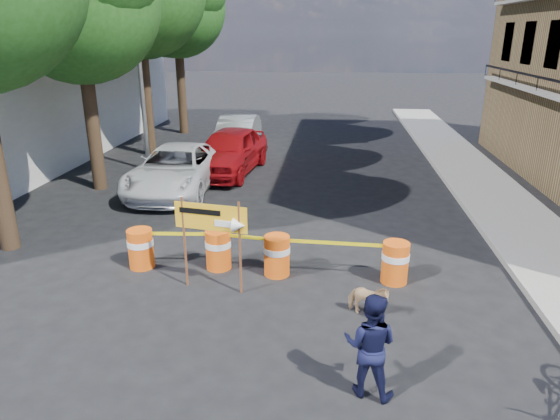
% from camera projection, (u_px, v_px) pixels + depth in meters
% --- Properties ---
extents(ground, '(120.00, 120.00, 0.00)m').
position_uv_depth(ground, '(275.00, 304.00, 9.79)').
color(ground, black).
rests_on(ground, ground).
extents(sidewalk_east, '(2.40, 40.00, 0.15)m').
position_uv_depth(sidewalk_east, '(506.00, 209.00, 14.76)').
color(sidewalk_east, gray).
rests_on(sidewalk_east, ground).
extents(tree_far, '(5.04, 4.80, 8.84)m').
position_uv_depth(tree_far, '(177.00, 6.00, 24.29)').
color(tree_far, '#332316').
rests_on(tree_far, ground).
extents(streetlamp, '(1.25, 0.18, 8.00)m').
position_uv_depth(streetlamp, '(140.00, 51.00, 17.80)').
color(streetlamp, gray).
rests_on(streetlamp, ground).
extents(barrel_far_left, '(0.58, 0.58, 0.90)m').
position_uv_depth(barrel_far_left, '(141.00, 248.00, 11.17)').
color(barrel_far_left, orange).
rests_on(barrel_far_left, ground).
extents(barrel_mid_left, '(0.58, 0.58, 0.90)m').
position_uv_depth(barrel_mid_left, '(218.00, 249.00, 11.12)').
color(barrel_mid_left, orange).
rests_on(barrel_mid_left, ground).
extents(barrel_mid_right, '(0.58, 0.58, 0.90)m').
position_uv_depth(barrel_mid_right, '(277.00, 255.00, 10.82)').
color(barrel_mid_right, orange).
rests_on(barrel_mid_right, ground).
extents(barrel_far_right, '(0.58, 0.58, 0.90)m').
position_uv_depth(barrel_far_right, '(395.00, 262.00, 10.49)').
color(barrel_far_right, orange).
rests_on(barrel_far_right, ground).
extents(detour_sign, '(1.51, 0.42, 1.97)m').
position_uv_depth(detour_sign, '(220.00, 225.00, 9.81)').
color(detour_sign, '#592D19').
rests_on(detour_sign, ground).
extents(pedestrian, '(0.92, 0.80, 1.62)m').
position_uv_depth(pedestrian, '(370.00, 345.00, 7.12)').
color(pedestrian, black).
rests_on(pedestrian, ground).
extents(dog, '(0.87, 0.59, 0.68)m').
position_uv_depth(dog, '(368.00, 300.00, 9.25)').
color(dog, tan).
rests_on(dog, ground).
extents(suv_white, '(2.46, 5.31, 1.47)m').
position_uv_depth(suv_white, '(176.00, 169.00, 16.56)').
color(suv_white, white).
rests_on(suv_white, ground).
extents(sedan_red, '(2.58, 5.14, 1.68)m').
position_uv_depth(sedan_red, '(229.00, 151.00, 18.63)').
color(sedan_red, '#A30D12').
rests_on(sedan_red, ground).
extents(sedan_silver, '(1.64, 4.59, 1.51)m').
position_uv_depth(sedan_silver, '(237.00, 133.00, 22.29)').
color(sedan_silver, '#AAADB1').
rests_on(sedan_silver, ground).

